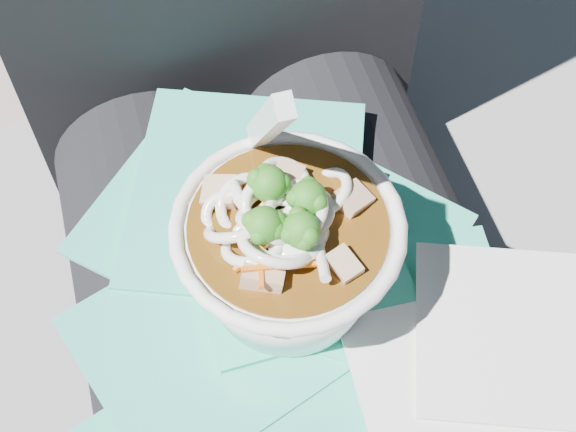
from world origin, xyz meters
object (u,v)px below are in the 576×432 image
object	(u,v)px
stone_ledge	(264,340)
plastic_bag	(276,286)
lap	(304,357)
person_body	(273,240)
udon_bowl	(287,247)

from	to	relation	value
stone_ledge	plastic_bag	bearing A→B (deg)	-97.18
stone_ledge	plastic_bag	world-z (taller)	plastic_bag
lap	person_body	xyz separation A→B (m)	(0.00, 0.09, 0.03)
udon_bowl	person_body	bearing A→B (deg)	82.52
plastic_bag	udon_bowl	xyz separation A→B (m)	(0.01, -0.01, 0.06)
lap	udon_bowl	world-z (taller)	udon_bowl
person_body	lap	bearing A→B (deg)	-90.00
lap	plastic_bag	distance (m)	0.09
stone_ledge	plastic_bag	xyz separation A→B (m)	(-0.02, -0.13, 0.39)
person_body	udon_bowl	xyz separation A→B (m)	(-0.01, -0.08, 0.12)
person_body	stone_ledge	bearing A→B (deg)	90.00
stone_ledge	lap	size ratio (longest dim) A/B	2.08
lap	person_body	world-z (taller)	person_body
stone_ledge	person_body	bearing A→B (deg)	-90.00
person_body	plastic_bag	size ratio (longest dim) A/B	2.70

